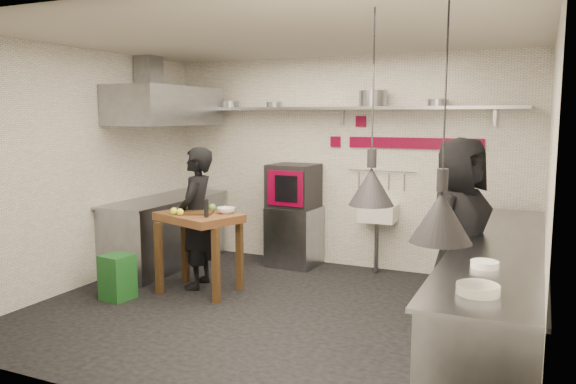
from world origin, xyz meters
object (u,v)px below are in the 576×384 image
at_px(oven_stand, 294,236).
at_px(combi_oven, 294,186).
at_px(green_bin, 118,277).
at_px(chef_right, 458,233).
at_px(chef_left, 197,218).
at_px(prep_table, 200,253).

xyz_separation_m(oven_stand, combi_oven, (-0.02, 0.01, 0.69)).
height_order(oven_stand, green_bin, oven_stand).
bearing_deg(green_bin, chef_right, 11.74).
bearing_deg(chef_left, green_bin, -49.45).
distance_m(oven_stand, chef_right, 2.76).
bearing_deg(chef_left, prep_table, 27.77).
bearing_deg(chef_left, combi_oven, 142.62).
distance_m(oven_stand, chef_left, 1.58).
xyz_separation_m(chef_left, chef_right, (2.97, -0.02, 0.08)).
bearing_deg(chef_left, oven_stand, 141.85).
relative_size(combi_oven, chef_left, 0.36).
xyz_separation_m(oven_stand, green_bin, (-1.21, -2.13, -0.15)).
bearing_deg(oven_stand, combi_oven, 147.46).
xyz_separation_m(combi_oven, prep_table, (-0.50, -1.54, -0.63)).
bearing_deg(prep_table, oven_stand, 90.41).
bearing_deg(prep_table, combi_oven, 91.12).
distance_m(green_bin, prep_table, 0.94).
xyz_separation_m(green_bin, prep_table, (0.69, 0.60, 0.21)).
bearing_deg(green_bin, prep_table, 41.15).
bearing_deg(chef_left, chef_right, 76.83).
bearing_deg(prep_table, chef_left, 149.88).
bearing_deg(prep_table, chef_right, 21.95).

